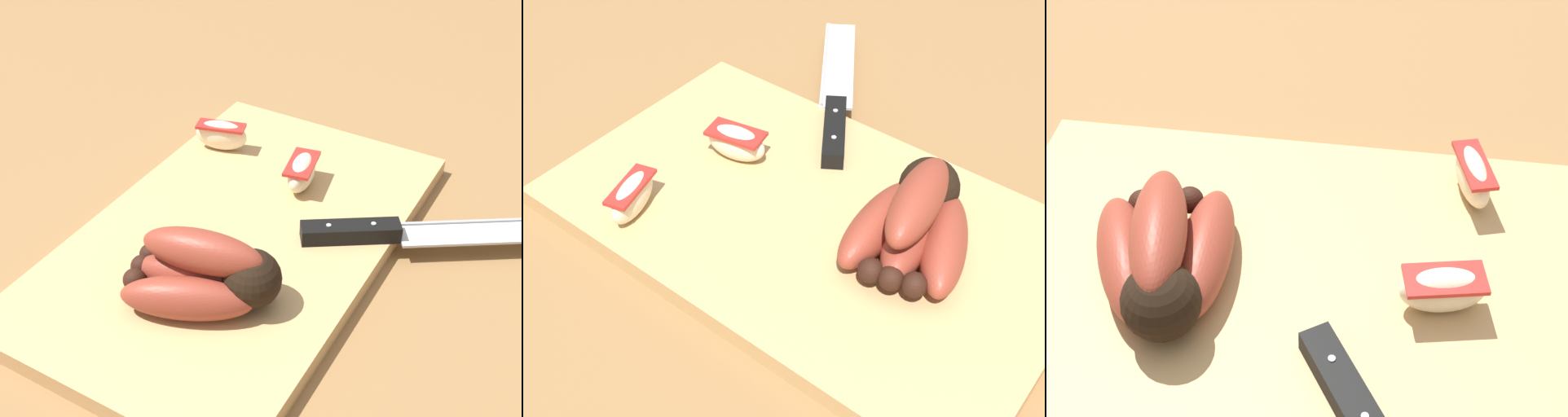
% 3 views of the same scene
% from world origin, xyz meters
% --- Properties ---
extents(ground_plane, '(6.00, 6.00, 0.00)m').
position_xyz_m(ground_plane, '(0.00, 0.00, 0.00)').
color(ground_plane, olive).
extents(cutting_board, '(0.47, 0.29, 0.02)m').
position_xyz_m(cutting_board, '(-0.01, 0.01, 0.01)').
color(cutting_board, tan).
rests_on(cutting_board, ground_plane).
extents(banana_bunch, '(0.12, 0.14, 0.07)m').
position_xyz_m(banana_bunch, '(0.08, 0.04, 0.05)').
color(banana_bunch, black).
rests_on(banana_bunch, cutting_board).
extents(apple_wedge_near, '(0.07, 0.04, 0.04)m').
position_xyz_m(apple_wedge_near, '(-0.11, 0.03, 0.04)').
color(apple_wedge_near, '#F4E5C1').
rests_on(apple_wedge_near, cutting_board).
extents(apple_wedge_middle, '(0.04, 0.07, 0.04)m').
position_xyz_m(apple_wedge_middle, '(-0.14, -0.09, 0.04)').
color(apple_wedge_middle, '#F4E5C1').
rests_on(apple_wedge_middle, cutting_board).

